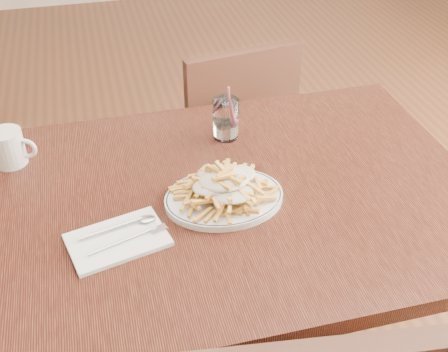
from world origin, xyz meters
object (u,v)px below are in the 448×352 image
object	(u,v)px
coffee_mug	(9,148)
loaded_fries	(224,183)
table	(218,220)
fries_plate	(224,198)
water_glass	(226,121)
chair_far	(231,136)

from	to	relation	value
coffee_mug	loaded_fries	bearing A→B (deg)	-30.31
table	loaded_fries	bearing A→B (deg)	-76.90
fries_plate	coffee_mug	world-z (taller)	coffee_mug
table	water_glass	bearing A→B (deg)	71.54
water_glass	chair_far	bearing A→B (deg)	73.13
fries_plate	loaded_fries	xyz separation A→B (m)	(0.00, -0.00, 0.04)
table	fries_plate	xyz separation A→B (m)	(0.01, -0.03, 0.09)
table	chair_far	bearing A→B (deg)	72.56
water_glass	coffee_mug	bearing A→B (deg)	178.68
chair_far	water_glass	world-z (taller)	water_glass
chair_far	fries_plate	world-z (taller)	chair_far
table	loaded_fries	distance (m)	0.13
fries_plate	water_glass	world-z (taller)	water_glass
table	water_glass	size ratio (longest dim) A/B	8.23
table	fries_plate	world-z (taller)	fries_plate
fries_plate	water_glass	distance (m)	0.27
water_glass	table	bearing A→B (deg)	-108.46
water_glass	coffee_mug	world-z (taller)	water_glass
table	coffee_mug	size ratio (longest dim) A/B	11.00
loaded_fries	coffee_mug	size ratio (longest dim) A/B	1.93
loaded_fries	fries_plate	bearing A→B (deg)	90.00
table	loaded_fries	size ratio (longest dim) A/B	5.69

